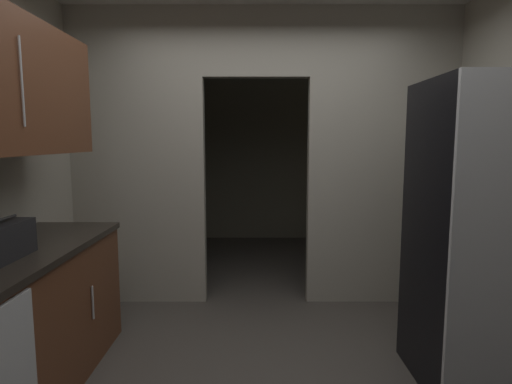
# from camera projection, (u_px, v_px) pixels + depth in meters

# --- Properties ---
(kitchen_partition) EXTENTS (3.48, 0.12, 2.67)m
(kitchen_partition) POSITION_uv_depth(u_px,v_px,m) (263.00, 150.00, 3.82)
(kitchen_partition) COLOR #ADA899
(kitchen_partition) RESTS_ON ground
(adjoining_room_shell) EXTENTS (3.48, 2.66, 2.67)m
(adjoining_room_shell) POSITION_uv_depth(u_px,v_px,m) (259.00, 153.00, 5.65)
(adjoining_room_shell) COLOR gray
(adjoining_room_shell) RESTS_ON ground
(refrigerator) EXTENTS (0.76, 0.76, 1.86)m
(refrigerator) POSITION_uv_depth(u_px,v_px,m) (483.00, 236.00, 2.53)
(refrigerator) COLOR black
(refrigerator) RESTS_ON ground
(lower_cabinet_run) EXTENTS (0.63, 2.01, 0.88)m
(lower_cabinet_run) POSITION_uv_depth(u_px,v_px,m) (3.00, 338.00, 2.27)
(lower_cabinet_run) COLOR brown
(lower_cabinet_run) RESTS_ON ground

